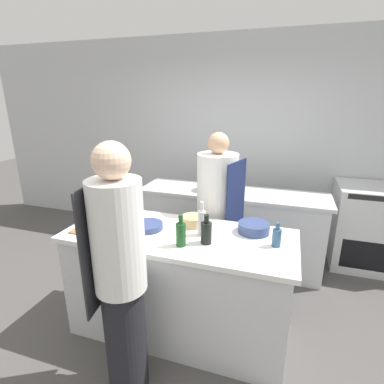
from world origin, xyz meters
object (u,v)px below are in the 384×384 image
Objects in this scene: bottle_sauce at (206,232)px; bowl_wooden_salad at (254,228)px; bottle_olive_oil at (202,222)px; cup at (127,239)px; oven_range at (369,227)px; bottle_water at (112,229)px; bottle_vinegar at (181,234)px; bowl_prep_small at (193,221)px; bowl_ceramic_blue at (113,215)px; stockpot at (215,181)px; bottle_wine at (277,237)px; bowl_mixing_large at (148,226)px; bottle_cooking_oil at (118,203)px; chef_at_prep_near at (120,276)px; chef_at_stove at (217,217)px.

bottle_sauce reaches higher than bowl_wooden_salad.
cup is at bearing -146.61° from bottle_olive_oil.
cup is (-0.88, -0.50, 0.00)m from bowl_wooden_salad.
bottle_water reaches higher than oven_range.
bottle_sauce is at bearing -136.83° from bowl_wooden_salad.
bottle_vinegar is 0.41m from cup.
bowl_ceramic_blue is at bearing -172.85° from bowl_prep_small.
bottle_sauce is 1.37m from stockpot.
bottle_vinegar is 0.63m from bowl_wooden_salad.
bottle_wine is at bearing 16.25° from cup.
bottle_olive_oil reaches higher than bowl_mixing_large.
bowl_prep_small is (-0.03, 0.38, -0.05)m from bottle_vinegar.
bottle_wine is at bearing -13.42° from bowl_prep_small.
bottle_wine is 1.51m from bottle_cooking_oil.
bottle_water reaches higher than bottle_wine.
chef_at_prep_near reaches higher than chef_at_stove.
chef_at_prep_near is 0.86m from bowl_prep_small.
oven_range is 3.93× the size of bowl_wooden_salad.
bottle_sauce reaches higher than bowl_prep_small.
chef_at_stove is 1.07m from cup.
bowl_mixing_large is at bearing -166.37° from bowl_wooden_salad.
bottle_water is 0.78× the size of bowl_wooden_salad.
bowl_prep_small is (-0.10, -0.46, 0.14)m from chef_at_stove.
stockpot is at bearing 78.02° from bowl_mixing_large.
bottle_sauce is at bearing -130.28° from oven_range.
bowl_prep_small is (-0.12, 0.16, -0.07)m from bottle_olive_oil.
oven_range is 3.00m from bowl_ceramic_blue.
bottle_wine is at bearing -57.66° from stockpot.
bottle_wine is (0.60, -0.63, 0.17)m from chef_at_stove.
bottle_sauce is at bearing 30.08° from bottle_vinegar.
bowl_mixing_large is 0.41m from bowl_ceramic_blue.
bottle_olive_oil reaches higher than bottle_sauce.
chef_at_stove reaches higher than bottle_vinegar.
bottle_vinegar reaches higher than bottle_water.
bowl_prep_small is 0.74m from bowl_ceramic_blue.
bowl_mixing_large is at bearing 170.06° from bottle_sauce.
stockpot is at bearing 99.17° from bottle_olive_oil.
bowl_prep_small is at bearing -86.05° from stockpot.
bottle_sauce is 0.35m from bowl_prep_small.
bottle_vinegar is at bearing -20.63° from bowl_ceramic_blue.
bottle_olive_oil is 1.42× the size of bottle_water.
bowl_prep_small and cup have the same top height.
oven_range is at bearing 139.34° from chef_at_stove.
chef_at_prep_near is 1.06m from bottle_cooking_oil.
bottle_vinegar is (0.26, 0.44, 0.14)m from chef_at_prep_near.
stockpot is (-0.78, 1.23, 0.04)m from bottle_wine.
bottle_sauce is 0.95m from bowl_ceramic_blue.
bowl_prep_small is 0.61m from cup.
bottle_wine is at bearing -121.16° from oven_range.
chef_at_stove is 0.80m from bowl_mixing_large.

